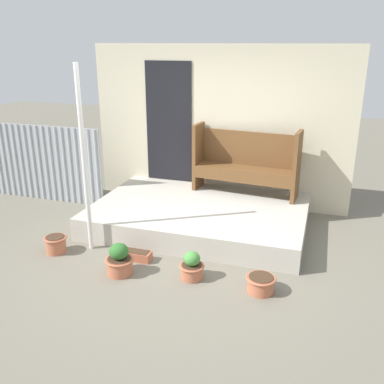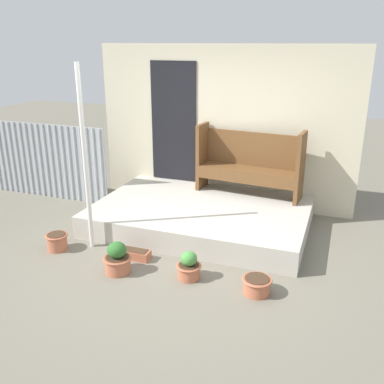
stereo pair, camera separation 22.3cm
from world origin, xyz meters
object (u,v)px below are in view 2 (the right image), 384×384
support_post (85,161)px  flower_pot_far_right (257,285)px  planter_box_rect (132,254)px  bench (250,161)px  flower_pot_right (189,267)px  flower_pot_left (57,241)px  flower_pot_middle (117,259)px

support_post → flower_pot_far_right: support_post is taller
support_post → planter_box_rect: support_post is taller
bench → flower_pot_far_right: bearing=-68.8°
flower_pot_right → planter_box_rect: size_ratio=0.73×
flower_pot_left → flower_pot_right: bearing=-2.5°
support_post → flower_pot_right: size_ratio=7.05×
support_post → bench: size_ratio=1.43×
bench → planter_box_rect: 2.42m
flower_pot_right → flower_pot_far_right: 0.82m
support_post → flower_pot_far_right: (2.34, -0.37, -1.10)m
flower_pot_far_right → planter_box_rect: (-1.67, 0.25, -0.04)m
flower_pot_far_right → flower_pot_right: bearing=177.1°
support_post → flower_pot_right: bearing=-12.1°
flower_pot_right → planter_box_rect: (-0.85, 0.21, -0.09)m
flower_pot_right → support_post: bearing=167.9°
support_post → flower_pot_middle: (0.67, -0.49, -1.03)m
bench → flower_pot_left: (-2.08, -2.17, -0.74)m
flower_pot_middle → support_post: bearing=144.0°
planter_box_rect → bench: bearing=63.1°
flower_pot_middle → flower_pot_right: size_ratio=1.16×
bench → flower_pot_left: 3.09m
support_post → flower_pot_right: 1.88m
planter_box_rect → support_post: bearing=170.5°
flower_pot_right → bench: bearing=85.5°
support_post → flower_pot_left: bearing=-147.4°
support_post → flower_pot_middle: bearing=-36.0°
flower_pot_right → flower_pot_far_right: (0.81, -0.04, -0.04)m
flower_pot_left → planter_box_rect: bearing=7.1°
flower_pot_middle → flower_pot_far_right: (1.67, 0.12, -0.07)m
bench → planter_box_rect: size_ratio=3.60×
flower_pot_left → flower_pot_far_right: 2.72m
bench → flower_pot_right: bearing=-88.8°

